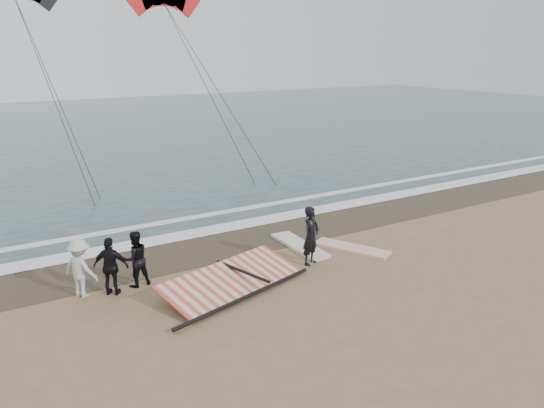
{
  "coord_description": "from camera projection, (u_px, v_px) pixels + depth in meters",
  "views": [
    {
      "loc": [
        -8.66,
        -10.28,
        6.19
      ],
      "look_at": [
        -0.51,
        3.0,
        1.6
      ],
      "focal_mm": 35.0,
      "sensor_mm": 36.0,
      "label": 1
    }
  ],
  "objects": [
    {
      "name": "sea",
      "position": [
        78.0,
        130.0,
        41.48
      ],
      "size": [
        120.0,
        54.0,
        0.02
      ],
      "primitive_type": "cube",
      "color": "#233838",
      "rests_on": "ground"
    },
    {
      "name": "board_white",
      "position": [
        351.0,
        248.0,
        16.91
      ],
      "size": [
        1.69,
        2.5,
        0.1
      ],
      "primitive_type": "cube",
      "rotation": [
        0.0,
        0.0,
        0.45
      ],
      "color": "silver",
      "rests_on": "ground"
    },
    {
      "name": "trio_cluster",
      "position": [
        106.0,
        265.0,
        13.78
      ],
      "size": [
        2.33,
        1.3,
        1.57
      ],
      "color": "black",
      "rests_on": "ground"
    },
    {
      "name": "foam_far",
      "position": [
        222.0,
        212.0,
        20.7
      ],
      "size": [
        120.0,
        0.45,
        0.01
      ],
      "primitive_type": "cube",
      "color": "white",
      "rests_on": "sea"
    },
    {
      "name": "foam_near",
      "position": [
        242.0,
        224.0,
        19.31
      ],
      "size": [
        120.0,
        0.9,
        0.01
      ],
      "primitive_type": "cube",
      "color": "white",
      "rests_on": "sea"
    },
    {
      "name": "ground",
      "position": [
        345.0,
        284.0,
        14.5
      ],
      "size": [
        120.0,
        120.0,
        0.0
      ],
      "primitive_type": "plane",
      "color": "#8C704C",
      "rests_on": "ground"
    },
    {
      "name": "man_main",
      "position": [
        311.0,
        236.0,
        15.6
      ],
      "size": [
        0.76,
        0.65,
        1.77
      ],
      "primitive_type": "imported",
      "rotation": [
        0.0,
        0.0,
        0.42
      ],
      "color": "black",
      "rests_on": "ground"
    },
    {
      "name": "sail_rig",
      "position": [
        228.0,
        281.0,
        14.19
      ],
      "size": [
        4.5,
        2.71,
        0.51
      ],
      "color": "black",
      "rests_on": "ground"
    },
    {
      "name": "wet_sand",
      "position": [
        262.0,
        236.0,
        18.18
      ],
      "size": [
        120.0,
        2.8,
        0.01
      ],
      "primitive_type": "cube",
      "color": "#4C3D2B",
      "rests_on": "ground"
    },
    {
      "name": "board_cream",
      "position": [
        299.0,
        245.0,
        17.15
      ],
      "size": [
        0.78,
        2.61,
        0.11
      ],
      "primitive_type": "cube",
      "rotation": [
        0.0,
        0.0,
        -0.04
      ],
      "color": "beige",
      "rests_on": "ground"
    }
  ]
}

